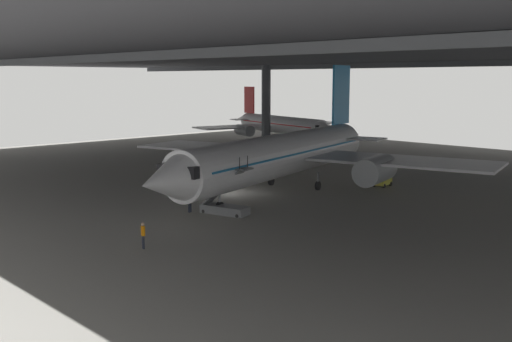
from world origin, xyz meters
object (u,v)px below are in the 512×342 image
crew_worker_near_nose (143,234)px  baggage_tug (382,181)px  boarding_stairs (225,205)px  crew_worker_by_stairs (190,202)px  airplane_distant (279,125)px  airplane_main (283,155)px

crew_worker_near_nose → baggage_tug: 30.86m
boarding_stairs → crew_worker_by_stairs: bearing=-144.5°
crew_worker_near_nose → crew_worker_by_stairs: bearing=126.1°
crew_worker_by_stairs → airplane_distant: 56.83m
boarding_stairs → crew_worker_near_nose: (3.98, -10.64, 0.27)m
crew_worker_near_nose → airplane_distant: bearing=126.1°
boarding_stairs → crew_worker_by_stairs: (-2.48, -1.77, 0.14)m
boarding_stairs → baggage_tug: size_ratio=2.06×
crew_worker_near_nose → airplane_distant: 67.80m
boarding_stairs → baggage_tug: boarding_stairs is taller
boarding_stairs → airplane_distant: airplane_distant is taller
airplane_main → baggage_tug: airplane_main is taller
airplane_main → baggage_tug: size_ratio=16.98×
boarding_stairs → crew_worker_near_nose: boarding_stairs is taller
crew_worker_by_stairs → airplane_distant: size_ratio=0.05×
crew_worker_near_nose → crew_worker_by_stairs: (-6.46, 8.87, -0.12)m
baggage_tug → airplane_main: bearing=-119.0°
boarding_stairs → baggage_tug: 20.20m
crew_worker_by_stairs → baggage_tug: size_ratio=0.67×
baggage_tug → boarding_stairs: bearing=-94.8°
boarding_stairs → crew_worker_near_nose: bearing=-69.5°
airplane_distant → crew_worker_near_nose: bearing=-53.9°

